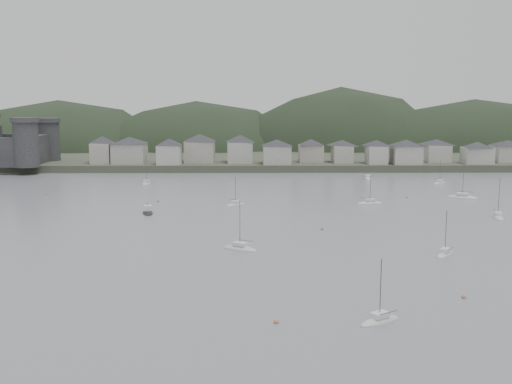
{
  "coord_description": "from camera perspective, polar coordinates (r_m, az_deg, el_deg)",
  "views": [
    {
      "loc": [
        -1.6,
        -84.41,
        29.5
      ],
      "look_at": [
        0.0,
        75.0,
        6.0
      ],
      "focal_mm": 43.4,
      "sensor_mm": 36.0,
      "label": 1
    }
  ],
  "objects": [
    {
      "name": "ground",
      "position": [
        89.43,
        0.49,
        -10.87
      ],
      "size": [
        900.0,
        900.0,
        0.0
      ],
      "primitive_type": "plane",
      "color": "slate",
      "rests_on": "ground"
    },
    {
      "name": "far_shore_land",
      "position": [
        380.45,
        -0.33,
        4.16
      ],
      "size": [
        900.0,
        250.0,
        3.0
      ],
      "primitive_type": "cube",
      "color": "#383D2D",
      "rests_on": "ground"
    },
    {
      "name": "forested_ridge",
      "position": [
        356.22,
        0.46,
        1.81
      ],
      "size": [
        851.55,
        103.94,
        102.57
      ],
      "color": "black",
      "rests_on": "ground"
    },
    {
      "name": "waterfront_town",
      "position": [
        273.59,
        10.45,
        3.88
      ],
      "size": [
        451.48,
        28.46,
        12.92
      ],
      "color": "#99958C",
      "rests_on": "far_shore_land"
    },
    {
      "name": "sailboat_lead",
      "position": [
        86.62,
        11.32,
        -11.57
      ],
      "size": [
        6.92,
        5.51,
        9.36
      ],
      "rotation": [
        0.0,
        0.0,
        5.28
      ],
      "color": "beige",
      "rests_on": "ground"
    },
    {
      "name": "moored_fleet",
      "position": [
        148.92,
        -2.11,
        -2.98
      ],
      "size": [
        241.67,
        178.81,
        13.04
      ],
      "color": "beige",
      "rests_on": "ground"
    },
    {
      "name": "motor_launch_far",
      "position": [
        166.19,
        -9.94,
        -1.86
      ],
      "size": [
        4.14,
        7.59,
        3.73
      ],
      "rotation": [
        0.0,
        0.0,
        3.37
      ],
      "color": "black",
      "rests_on": "ground"
    },
    {
      "name": "mooring_buoys",
      "position": [
        142.93,
        0.7,
        -3.46
      ],
      "size": [
        149.67,
        114.67,
        0.7
      ],
      "color": "#B96A3D",
      "rests_on": "ground"
    }
  ]
}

